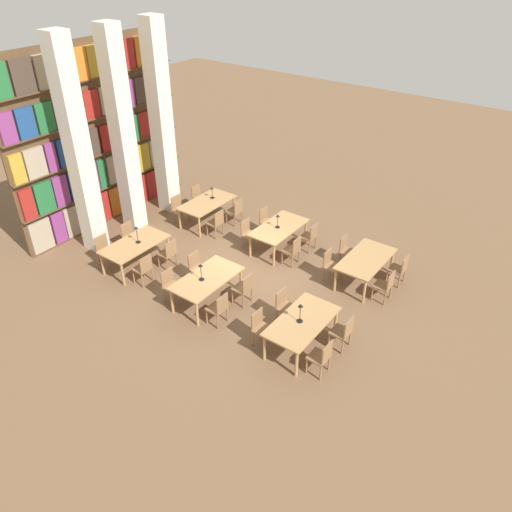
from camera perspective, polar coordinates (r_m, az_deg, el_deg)
name	(u,v)px	position (r m, az deg, el deg)	size (l,w,h in m)	color
ground_plane	(248,273)	(13.78, -0.92, -1.95)	(40.00, 40.00, 0.00)	brown
bookshelf_bank	(101,139)	(16.22, -17.33, 12.60)	(6.14, 0.35, 5.50)	brown
pillar_left	(78,151)	(14.43, -19.68, 11.27)	(0.54, 0.54, 6.00)	silver
pillar_center	(123,135)	(15.28, -15.01, 13.24)	(0.54, 0.54, 6.00)	silver
pillar_right	(161,121)	(16.24, -10.79, 14.93)	(0.54, 0.54, 6.00)	silver
reading_table_0	(302,323)	(11.15, 5.28, -7.67)	(1.85, 0.98, 0.74)	tan
chair_0	(321,357)	(10.71, 7.48, -11.33)	(0.42, 0.40, 0.87)	olive
chair_1	(261,327)	(11.30, 0.59, -8.15)	(0.42, 0.40, 0.87)	olive
chair_2	(343,332)	(11.35, 9.93, -8.52)	(0.42, 0.40, 0.87)	olive
chair_3	(285,306)	(11.91, 3.31, -5.68)	(0.42, 0.40, 0.87)	olive
desk_lamp_0	(300,310)	(10.87, 5.09, -6.14)	(0.14, 0.14, 0.48)	black
reading_table_1	(366,261)	(13.41, 12.44, -0.53)	(1.85, 0.98, 0.74)	tan
chair_4	(385,285)	(12.95, 14.56, -3.24)	(0.42, 0.40, 0.87)	olive
chair_5	(331,265)	(13.43, 8.55, -0.98)	(0.42, 0.40, 0.87)	olive
chair_6	(399,269)	(13.66, 16.08, -1.41)	(0.42, 0.40, 0.87)	olive
chair_7	(347,250)	(14.12, 10.32, 0.68)	(0.42, 0.40, 0.87)	olive
reading_table_2	(207,280)	(12.44, -5.64, -2.77)	(1.85, 0.98, 0.74)	tan
chair_8	(219,308)	(11.85, -4.29, -5.94)	(0.42, 0.40, 0.87)	olive
chair_9	(171,285)	(12.73, -9.67, -3.26)	(0.42, 0.40, 0.87)	olive
chair_10	(244,288)	(12.45, -1.39, -3.65)	(0.42, 0.40, 0.87)	olive
chair_11	(197,267)	(13.28, -6.71, -1.25)	(0.42, 0.40, 0.87)	olive
desk_lamp_1	(201,269)	(12.16, -6.33, -1.50)	(0.14, 0.14, 0.47)	black
reading_table_3	(279,229)	(14.52, 2.63, 3.09)	(1.85, 0.98, 0.74)	tan
chair_12	(293,250)	(13.94, 4.23, 0.72)	(0.42, 0.40, 0.87)	olive
chair_13	(248,233)	(14.69, -0.87, 2.65)	(0.42, 0.40, 0.87)	olive
chair_14	(310,236)	(14.62, 6.19, 2.28)	(0.42, 0.40, 0.87)	olive
chair_15	(267,221)	(15.34, 1.22, 4.06)	(0.42, 0.40, 0.87)	olive
desk_lamp_2	(278,219)	(14.30, 2.49, 4.27)	(0.14, 0.14, 0.42)	black
reading_table_4	(135,246)	(14.12, -13.69, 1.14)	(1.85, 0.98, 0.74)	tan
chair_16	(144,268)	(13.48, -12.73, -1.36)	(0.42, 0.40, 0.87)	olive
chair_17	(105,249)	(14.54, -16.88, 0.72)	(0.42, 0.40, 0.87)	olive
chair_18	(168,253)	(13.97, -9.99, 0.35)	(0.42, 0.40, 0.87)	olive
chair_19	(130,236)	(15.00, -14.19, 2.24)	(0.42, 0.40, 0.87)	olive
desk_lamp_3	(137,232)	(13.93, -13.49, 2.72)	(0.14, 0.14, 0.50)	black
reading_table_5	(207,204)	(15.98, -5.63, 5.94)	(1.85, 0.98, 0.74)	tan
chair_20	(216,222)	(15.30, -4.56, 3.87)	(0.42, 0.40, 0.87)	olive
chair_21	(179,208)	(16.25, -8.76, 5.42)	(0.42, 0.40, 0.87)	olive
chair_22	(235,210)	(15.93, -2.36, 5.22)	(0.42, 0.40, 0.87)	olive
chair_23	(199,198)	(16.85, -6.53, 6.66)	(0.42, 0.40, 0.87)	olive
desk_lamp_4	(212,191)	(16.05, -5.05, 7.45)	(0.14, 0.14, 0.39)	black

